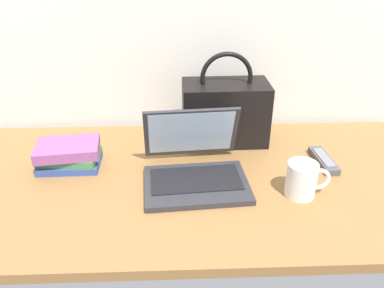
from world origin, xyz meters
TOP-DOWN VIEW (x-y plane):
  - desk at (0.00, 0.00)m, footprint 1.60×0.76m
  - laptop at (0.02, -0.00)m, footprint 0.33×0.32m
  - coffee_mug at (0.32, -0.10)m, footprint 0.13×0.09m
  - remote_control_near at (0.45, 0.07)m, footprint 0.06×0.16m
  - handbag at (0.14, 0.25)m, footprint 0.30×0.17m
  - book_stack at (-0.39, 0.09)m, footprint 0.21×0.16m

SIDE VIEW (x-z plane):
  - desk at x=0.00m, z-range 0.00..0.03m
  - remote_control_near at x=0.45m, z-range 0.03..0.05m
  - book_stack at x=-0.39m, z-range 0.03..0.11m
  - laptop at x=0.02m, z-range -0.03..0.18m
  - coffee_mug at x=0.32m, z-range 0.03..0.14m
  - handbag at x=0.14m, z-range -0.02..0.31m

